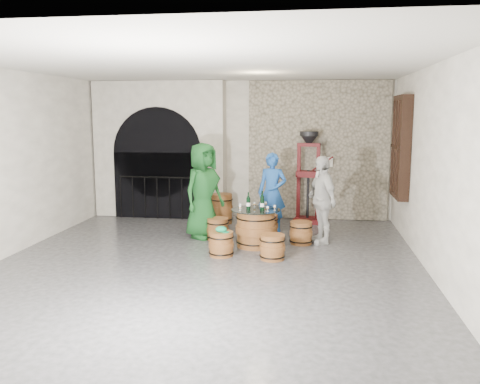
# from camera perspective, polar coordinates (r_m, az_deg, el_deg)

# --- Properties ---
(ground) EXTENTS (8.00, 8.00, 0.00)m
(ground) POSITION_cam_1_polar(r_m,az_deg,el_deg) (8.43, -3.73, -8.10)
(ground) COLOR #2D2D30
(ground) RESTS_ON ground
(wall_back) EXTENTS (8.00, 0.00, 8.00)m
(wall_back) POSITION_cam_1_polar(r_m,az_deg,el_deg) (12.04, 0.12, 4.78)
(wall_back) COLOR silver
(wall_back) RESTS_ON ground
(wall_front) EXTENTS (8.00, 0.00, 8.00)m
(wall_front) POSITION_cam_1_polar(r_m,az_deg,el_deg) (4.32, -14.91, -2.86)
(wall_front) COLOR silver
(wall_front) RESTS_ON ground
(wall_left) EXTENTS (0.00, 8.00, 8.00)m
(wall_left) POSITION_cam_1_polar(r_m,az_deg,el_deg) (9.48, -25.05, 2.84)
(wall_left) COLOR silver
(wall_left) RESTS_ON ground
(wall_right) EXTENTS (0.00, 8.00, 8.00)m
(wall_right) POSITION_cam_1_polar(r_m,az_deg,el_deg) (8.14, 21.04, 2.23)
(wall_right) COLOR silver
(wall_right) RESTS_ON ground
(ceiling) EXTENTS (8.00, 8.00, 0.00)m
(ceiling) POSITION_cam_1_polar(r_m,az_deg,el_deg) (8.10, -3.96, 14.10)
(ceiling) COLOR beige
(ceiling) RESTS_ON wall_back
(stone_facing_panel) EXTENTS (3.20, 0.12, 3.18)m
(stone_facing_panel) POSITION_cam_1_polar(r_m,az_deg,el_deg) (11.86, 8.75, 4.61)
(stone_facing_panel) COLOR gray
(stone_facing_panel) RESTS_ON ground
(arched_opening) EXTENTS (3.10, 0.60, 3.19)m
(arched_opening) POSITION_cam_1_polar(r_m,az_deg,el_deg) (12.20, -8.96, 4.64)
(arched_opening) COLOR silver
(arched_opening) RESTS_ON ground
(shuttered_window) EXTENTS (0.23, 1.10, 2.00)m
(shuttered_window) POSITION_cam_1_polar(r_m,az_deg,el_deg) (10.45, 17.57, 4.84)
(shuttered_window) COLOR black
(shuttered_window) RESTS_ON wall_right
(barrel_table) EXTENTS (0.90, 0.90, 0.70)m
(barrel_table) POSITION_cam_1_polar(r_m,az_deg,el_deg) (9.43, 1.77, -4.08)
(barrel_table) COLOR brown
(barrel_table) RESTS_ON ground
(barrel_stool_left) EXTENTS (0.45, 0.45, 0.43)m
(barrel_stool_left) POSITION_cam_1_polar(r_m,az_deg,el_deg) (9.95, -2.52, -4.18)
(barrel_stool_left) COLOR brown
(barrel_stool_left) RESTS_ON ground
(barrel_stool_far) EXTENTS (0.45, 0.45, 0.43)m
(barrel_stool_far) POSITION_cam_1_polar(r_m,az_deg,el_deg) (10.29, 3.09, -3.75)
(barrel_stool_far) COLOR brown
(barrel_stool_far) RESTS_ON ground
(barrel_stool_right) EXTENTS (0.45, 0.45, 0.43)m
(barrel_stool_right) POSITION_cam_1_polar(r_m,az_deg,el_deg) (9.71, 6.86, -4.57)
(barrel_stool_right) COLOR brown
(barrel_stool_right) RESTS_ON ground
(barrel_stool_near_right) EXTENTS (0.45, 0.45, 0.43)m
(barrel_stool_near_right) POSITION_cam_1_polar(r_m,az_deg,el_deg) (8.65, 3.66, -6.20)
(barrel_stool_near_right) COLOR brown
(barrel_stool_near_right) RESTS_ON ground
(barrel_stool_near_left) EXTENTS (0.45, 0.45, 0.43)m
(barrel_stool_near_left) POSITION_cam_1_polar(r_m,az_deg,el_deg) (8.84, -2.12, -5.85)
(barrel_stool_near_left) COLOR brown
(barrel_stool_near_left) RESTS_ON ground
(green_cap) EXTENTS (0.24, 0.19, 0.11)m
(green_cap) POSITION_cam_1_polar(r_m,az_deg,el_deg) (8.78, -2.11, -4.22)
(green_cap) COLOR #0C8B55
(green_cap) RESTS_ON barrel_stool_near_left
(person_green) EXTENTS (1.01, 1.10, 1.89)m
(person_green) POSITION_cam_1_polar(r_m,az_deg,el_deg) (10.03, -4.13, 0.15)
(person_green) COLOR #13451A
(person_green) RESTS_ON ground
(person_blue) EXTENTS (0.66, 0.48, 1.65)m
(person_blue) POSITION_cam_1_polar(r_m,az_deg,el_deg) (10.54, 3.63, -0.06)
(person_blue) COLOR #1C4D9C
(person_blue) RESTS_ON ground
(person_white) EXTENTS (0.79, 1.06, 1.67)m
(person_white) POSITION_cam_1_polar(r_m,az_deg,el_deg) (9.72, 9.14, -0.86)
(person_white) COLOR beige
(person_white) RESTS_ON ground
(wine_bottle_left) EXTENTS (0.08, 0.08, 0.32)m
(wine_bottle_left) POSITION_cam_1_polar(r_m,az_deg,el_deg) (9.30, 0.94, -1.21)
(wine_bottle_left) COLOR black
(wine_bottle_left) RESTS_ON barrel_table
(wine_bottle_center) EXTENTS (0.08, 0.08, 0.32)m
(wine_bottle_center) POSITION_cam_1_polar(r_m,az_deg,el_deg) (9.25, 2.51, -1.27)
(wine_bottle_center) COLOR black
(wine_bottle_center) RESTS_ON barrel_table
(wine_bottle_right) EXTENTS (0.08, 0.08, 0.32)m
(wine_bottle_right) POSITION_cam_1_polar(r_m,az_deg,el_deg) (9.44, 2.51, -1.06)
(wine_bottle_right) COLOR black
(wine_bottle_right) RESTS_ON barrel_table
(tasting_glass_a) EXTENTS (0.05, 0.05, 0.10)m
(tasting_glass_a) POSITION_cam_1_polar(r_m,az_deg,el_deg) (9.22, 0.01, -1.82)
(tasting_glass_a) COLOR #C27725
(tasting_glass_a) RESTS_ON barrel_table
(tasting_glass_b) EXTENTS (0.05, 0.05, 0.10)m
(tasting_glass_b) POSITION_cam_1_polar(r_m,az_deg,el_deg) (9.28, 3.92, -1.77)
(tasting_glass_b) COLOR #C27725
(tasting_glass_b) RESTS_ON barrel_table
(tasting_glass_c) EXTENTS (0.05, 0.05, 0.10)m
(tasting_glass_c) POSITION_cam_1_polar(r_m,az_deg,el_deg) (9.58, 1.63, -1.42)
(tasting_glass_c) COLOR #C27725
(tasting_glass_c) RESTS_ON barrel_table
(tasting_glass_d) EXTENTS (0.05, 0.05, 0.10)m
(tasting_glass_d) POSITION_cam_1_polar(r_m,az_deg,el_deg) (9.62, 2.91, -1.38)
(tasting_glass_d) COLOR #C27725
(tasting_glass_d) RESTS_ON barrel_table
(tasting_glass_e) EXTENTS (0.05, 0.05, 0.10)m
(tasting_glass_e) POSITION_cam_1_polar(r_m,az_deg,el_deg) (9.16, 3.13, -1.90)
(tasting_glass_e) COLOR #C27725
(tasting_glass_e) RESTS_ON barrel_table
(tasting_glass_f) EXTENTS (0.05, 0.05, 0.10)m
(tasting_glass_f) POSITION_cam_1_polar(r_m,az_deg,el_deg) (9.40, 0.03, -1.61)
(tasting_glass_f) COLOR #C27725
(tasting_glass_f) RESTS_ON barrel_table
(side_barrel) EXTENTS (0.50, 0.50, 0.67)m
(side_barrel) POSITION_cam_1_polar(r_m,az_deg,el_deg) (11.42, -2.06, -1.88)
(side_barrel) COLOR brown
(side_barrel) RESTS_ON ground
(corking_press) EXTENTS (0.86, 0.54, 2.06)m
(corking_press) POSITION_cam_1_polar(r_m,az_deg,el_deg) (11.46, 7.69, 2.47)
(corking_press) COLOR #4F0D0F
(corking_press) RESTS_ON ground
(control_box) EXTENTS (0.18, 0.10, 0.22)m
(control_box) POSITION_cam_1_polar(r_m,az_deg,el_deg) (11.81, 9.94, 3.35)
(control_box) COLOR silver
(control_box) RESTS_ON wall_back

